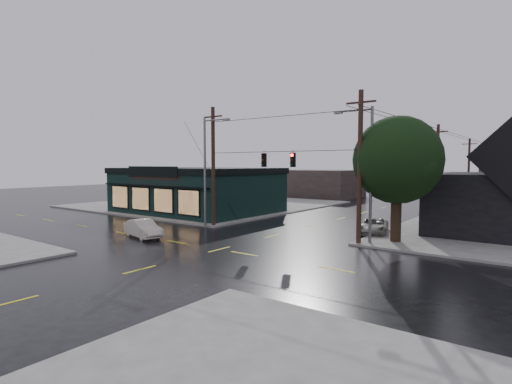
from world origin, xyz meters
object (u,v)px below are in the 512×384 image
Objects in this scene: utility_pole_nw at (214,227)px; suv_silver at (374,226)px; utility_pole_ne at (358,245)px; sedan_cream at (143,229)px; corner_tree at (397,160)px.

utility_pole_nw is 2.32× the size of suv_silver.
utility_pole_ne is 15.31m from sedan_cream.
utility_pole_ne is (13.00, 0.00, 0.00)m from utility_pole_nw.
corner_tree is at bearing -62.79° from suv_silver.
utility_pole_nw is (-14.75, -2.14, -5.61)m from corner_tree.
sedan_cream is at bearing -153.89° from suv_silver.
utility_pole_nw reaches higher than suv_silver.
utility_pole_nw reaches higher than sedan_cream.
sedan_cream is at bearing -153.74° from utility_pole_ne.
corner_tree is 0.83× the size of utility_pole_nw.
utility_pole_ne reaches higher than sedan_cream.
suv_silver is (12.94, 11.61, -0.05)m from sedan_cream.
sedan_cream is at bearing -96.03° from utility_pole_nw.
utility_pole_ne is at bearing -96.68° from suv_silver.
sedan_cream is (-15.46, -8.90, -4.96)m from corner_tree.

